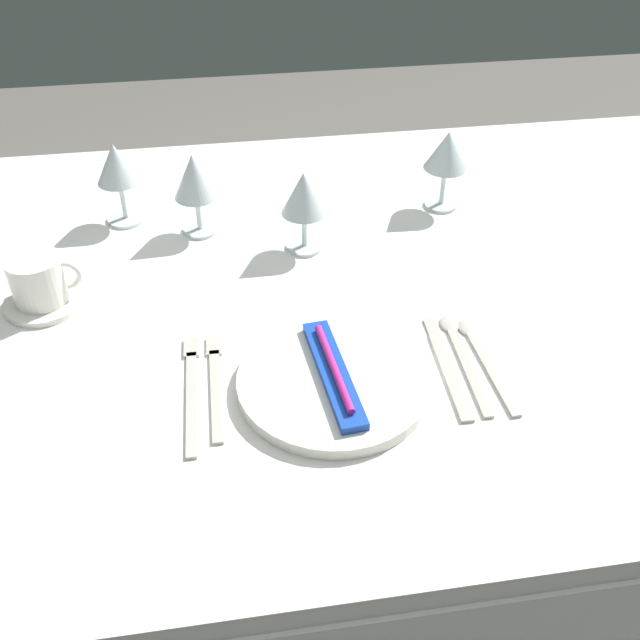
{
  "coord_description": "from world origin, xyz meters",
  "views": [
    {
      "loc": [
        -0.09,
        -0.93,
        1.42
      ],
      "look_at": [
        0.04,
        -0.12,
        0.76
      ],
      "focal_mm": 40.42,
      "sensor_mm": 36.0,
      "label": 1
    }
  ],
  "objects_px": {
    "spoon_soup": "(460,350)",
    "wine_glass_left": "(117,167)",
    "fork_outer": "(215,381)",
    "coffee_cup_left": "(39,279)",
    "dinner_plate": "(333,381)",
    "dinner_knife": "(448,369)",
    "fork_inner": "(192,388)",
    "wine_glass_centre": "(447,154)",
    "toothbrush_package": "(334,372)",
    "wine_glass_right": "(304,196)",
    "wine_glass_far": "(194,179)",
    "spoon_dessert": "(481,352)"
  },
  "relations": [
    {
      "from": "spoon_dessert",
      "to": "fork_inner",
      "type": "bearing_deg",
      "value": -178.63
    },
    {
      "from": "wine_glass_centre",
      "to": "dinner_knife",
      "type": "bearing_deg",
      "value": -105.0
    },
    {
      "from": "dinner_plate",
      "to": "spoon_dessert",
      "type": "height_order",
      "value": "dinner_plate"
    },
    {
      "from": "fork_outer",
      "to": "wine_glass_left",
      "type": "distance_m",
      "value": 0.49
    },
    {
      "from": "fork_inner",
      "to": "wine_glass_right",
      "type": "height_order",
      "value": "wine_glass_right"
    },
    {
      "from": "coffee_cup_left",
      "to": "wine_glass_centre",
      "type": "distance_m",
      "value": 0.72
    },
    {
      "from": "dinner_plate",
      "to": "dinner_knife",
      "type": "xyz_separation_m",
      "value": [
        0.16,
        0.01,
        -0.01
      ]
    },
    {
      "from": "wine_glass_left",
      "to": "wine_glass_far",
      "type": "relative_size",
      "value": 1.01
    },
    {
      "from": "fork_inner",
      "to": "spoon_dessert",
      "type": "height_order",
      "value": "spoon_dessert"
    },
    {
      "from": "wine_glass_left",
      "to": "fork_inner",
      "type": "bearing_deg",
      "value": -76.55
    },
    {
      "from": "dinner_knife",
      "to": "wine_glass_centre",
      "type": "xyz_separation_m",
      "value": [
        0.12,
        0.44,
        0.1
      ]
    },
    {
      "from": "wine_glass_right",
      "to": "dinner_plate",
      "type": "bearing_deg",
      "value": -91.28
    },
    {
      "from": "fork_outer",
      "to": "wine_glass_centre",
      "type": "relative_size",
      "value": 1.4
    },
    {
      "from": "toothbrush_package",
      "to": "fork_outer",
      "type": "height_order",
      "value": "toothbrush_package"
    },
    {
      "from": "dinner_plate",
      "to": "spoon_soup",
      "type": "relative_size",
      "value": 1.23
    },
    {
      "from": "dinner_knife",
      "to": "wine_glass_right",
      "type": "xyz_separation_m",
      "value": [
        -0.15,
        0.34,
        0.1
      ]
    },
    {
      "from": "dinner_knife",
      "to": "wine_glass_centre",
      "type": "height_order",
      "value": "wine_glass_centre"
    },
    {
      "from": "spoon_soup",
      "to": "wine_glass_centre",
      "type": "relative_size",
      "value": 1.44
    },
    {
      "from": "spoon_soup",
      "to": "toothbrush_package",
      "type": "bearing_deg",
      "value": -167.62
    },
    {
      "from": "coffee_cup_left",
      "to": "wine_glass_far",
      "type": "xyz_separation_m",
      "value": [
        0.24,
        0.18,
        0.06
      ]
    },
    {
      "from": "spoon_soup",
      "to": "wine_glass_far",
      "type": "height_order",
      "value": "wine_glass_far"
    },
    {
      "from": "fork_outer",
      "to": "spoon_soup",
      "type": "bearing_deg",
      "value": 1.62
    },
    {
      "from": "dinner_plate",
      "to": "toothbrush_package",
      "type": "xyz_separation_m",
      "value": [
        0.0,
        0.0,
        0.02
      ]
    },
    {
      "from": "fork_outer",
      "to": "dinner_plate",
      "type": "bearing_deg",
      "value": -11.52
    },
    {
      "from": "fork_inner",
      "to": "coffee_cup_left",
      "type": "bearing_deg",
      "value": 134.52
    },
    {
      "from": "toothbrush_package",
      "to": "wine_glass_centre",
      "type": "bearing_deg",
      "value": 58.03
    },
    {
      "from": "fork_outer",
      "to": "wine_glass_centre",
      "type": "height_order",
      "value": "wine_glass_centre"
    },
    {
      "from": "wine_glass_centre",
      "to": "wine_glass_far",
      "type": "height_order",
      "value": "same"
    },
    {
      "from": "dinner_plate",
      "to": "wine_glass_left",
      "type": "bearing_deg",
      "value": 121.72
    },
    {
      "from": "dinner_knife",
      "to": "wine_glass_far",
      "type": "bearing_deg",
      "value": 128.16
    },
    {
      "from": "fork_inner",
      "to": "wine_glass_left",
      "type": "height_order",
      "value": "wine_glass_left"
    },
    {
      "from": "toothbrush_package",
      "to": "coffee_cup_left",
      "type": "bearing_deg",
      "value": 148.88
    },
    {
      "from": "coffee_cup_left",
      "to": "wine_glass_centre",
      "type": "relative_size",
      "value": 0.73
    },
    {
      "from": "wine_glass_far",
      "to": "wine_glass_centre",
      "type": "bearing_deg",
      "value": 2.76
    },
    {
      "from": "spoon_soup",
      "to": "spoon_dessert",
      "type": "distance_m",
      "value": 0.03
    },
    {
      "from": "dinner_knife",
      "to": "spoon_soup",
      "type": "height_order",
      "value": "spoon_soup"
    },
    {
      "from": "spoon_dessert",
      "to": "spoon_soup",
      "type": "bearing_deg",
      "value": 162.78
    },
    {
      "from": "coffee_cup_left",
      "to": "wine_glass_right",
      "type": "bearing_deg",
      "value": 13.04
    },
    {
      "from": "coffee_cup_left",
      "to": "wine_glass_far",
      "type": "height_order",
      "value": "wine_glass_far"
    },
    {
      "from": "wine_glass_left",
      "to": "coffee_cup_left",
      "type": "bearing_deg",
      "value": -114.76
    },
    {
      "from": "dinner_plate",
      "to": "fork_inner",
      "type": "bearing_deg",
      "value": 172.95
    },
    {
      "from": "toothbrush_package",
      "to": "spoon_soup",
      "type": "relative_size",
      "value": 1.0
    },
    {
      "from": "coffee_cup_left",
      "to": "wine_glass_left",
      "type": "relative_size",
      "value": 0.72
    },
    {
      "from": "fork_outer",
      "to": "coffee_cup_left",
      "type": "distance_m",
      "value": 0.34
    },
    {
      "from": "spoon_soup",
      "to": "wine_glass_left",
      "type": "xyz_separation_m",
      "value": [
        -0.49,
        0.45,
        0.1
      ]
    },
    {
      "from": "toothbrush_package",
      "to": "fork_outer",
      "type": "bearing_deg",
      "value": 168.48
    },
    {
      "from": "coffee_cup_left",
      "to": "wine_glass_left",
      "type": "bearing_deg",
      "value": 65.24
    },
    {
      "from": "fork_inner",
      "to": "wine_glass_right",
      "type": "xyz_separation_m",
      "value": [
        0.2,
        0.32,
        0.1
      ]
    },
    {
      "from": "dinner_knife",
      "to": "fork_outer",
      "type": "bearing_deg",
      "value": 175.52
    },
    {
      "from": "dinner_plate",
      "to": "dinner_knife",
      "type": "relative_size",
      "value": 1.23
    }
  ]
}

